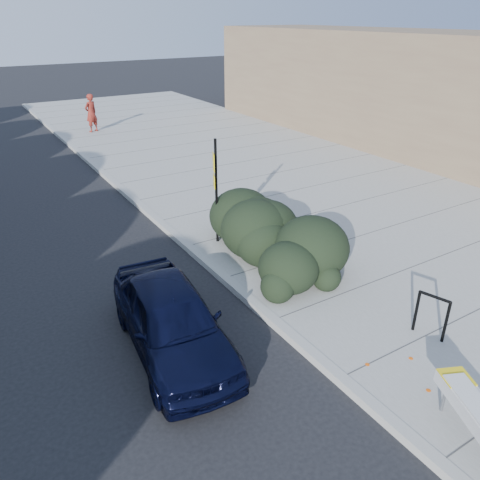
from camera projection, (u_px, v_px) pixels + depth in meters
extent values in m
plane|color=black|center=(275.00, 325.00, 9.70)|extent=(120.00, 120.00, 0.00)
cube|color=gray|center=(322.00, 198.00, 16.15)|extent=(11.20, 50.00, 0.15)
cube|color=#9E9E99|center=(174.00, 234.00, 13.49)|extent=(0.22, 50.00, 0.17)
cylinder|color=gray|center=(443.00, 401.00, 7.34)|extent=(0.05, 0.05, 0.41)
cylinder|color=gray|center=(460.00, 399.00, 7.37)|extent=(0.05, 0.05, 0.41)
cylinder|color=gray|center=(476.00, 435.00, 6.53)|extent=(0.70, 1.51, 0.04)
cube|color=yellow|center=(456.00, 377.00, 7.19)|extent=(0.58, 0.57, 0.02)
cylinder|color=black|center=(446.00, 322.00, 8.80)|extent=(0.06, 0.06, 0.89)
cylinder|color=black|center=(416.00, 311.00, 9.14)|extent=(0.06, 0.06, 0.89)
cylinder|color=black|center=(435.00, 297.00, 8.78)|extent=(0.23, 0.56, 0.06)
cube|color=black|center=(216.00, 192.00, 12.34)|extent=(0.09, 0.09, 2.86)
cube|color=yellow|center=(214.00, 162.00, 11.97)|extent=(0.15, 0.31, 0.46)
cube|color=yellow|center=(214.00, 181.00, 12.20)|extent=(0.14, 0.29, 0.35)
ellipsoid|color=black|center=(267.00, 225.00, 11.90)|extent=(3.33, 4.85, 1.65)
imported|color=black|center=(172.00, 320.00, 8.74)|extent=(2.01, 4.13, 1.36)
imported|color=maroon|center=(91.00, 113.00, 24.52)|extent=(0.84, 0.73, 1.95)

